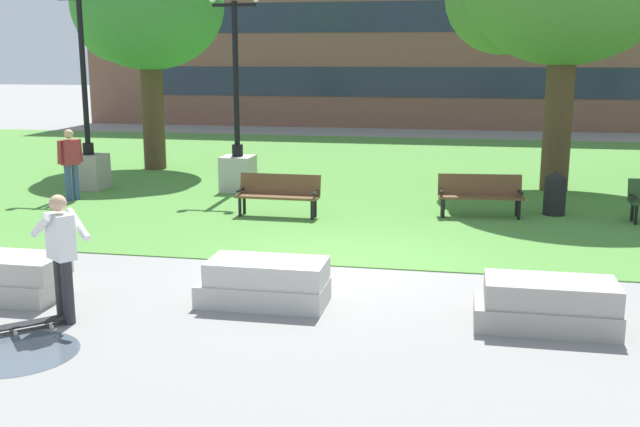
# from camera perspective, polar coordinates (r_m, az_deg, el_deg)

# --- Properties ---
(ground_plane) EXTENTS (140.00, 140.00, 0.00)m
(ground_plane) POSITION_cam_1_polar(r_m,az_deg,el_deg) (12.48, 1.68, -4.10)
(ground_plane) COLOR gray
(grass_lawn) EXTENTS (40.00, 20.00, 0.02)m
(grass_lawn) POSITION_cam_1_polar(r_m,az_deg,el_deg) (22.19, 5.89, 2.99)
(grass_lawn) COLOR #4C8438
(grass_lawn) RESTS_ON ground
(concrete_block_center) EXTENTS (1.86, 0.90, 0.64)m
(concrete_block_center) POSITION_cam_1_polar(r_m,az_deg,el_deg) (11.78, -23.03, -4.51)
(concrete_block_center) COLOR #B2ADA3
(concrete_block_center) RESTS_ON ground
(concrete_block_left) EXTENTS (1.80, 0.90, 0.64)m
(concrete_block_left) POSITION_cam_1_polar(r_m,az_deg,el_deg) (10.63, -4.20, -5.29)
(concrete_block_left) COLOR #BCB7B2
(concrete_block_left) RESTS_ON ground
(concrete_block_right) EXTENTS (1.80, 0.90, 0.64)m
(concrete_block_right) POSITION_cam_1_polar(r_m,az_deg,el_deg) (10.13, 16.94, -6.68)
(concrete_block_right) COLOR #9E9991
(concrete_block_right) RESTS_ON ground
(person_skateboarder) EXTENTS (0.91, 0.55, 1.71)m
(person_skateboarder) POSITION_cam_1_polar(r_m,az_deg,el_deg) (10.28, -19.11, -2.67)
(person_skateboarder) COLOR #28282D
(person_skateboarder) RESTS_ON ground
(skateboard) EXTENTS (0.87, 0.85, 0.14)m
(skateboard) POSITION_cam_1_polar(r_m,az_deg,el_deg) (10.40, -21.13, -7.78)
(skateboard) COLOR black
(skateboard) RESTS_ON ground
(puddle) EXTENTS (1.48, 1.48, 0.01)m
(puddle) POSITION_cam_1_polar(r_m,az_deg,el_deg) (9.70, -22.19, -9.82)
(puddle) COLOR #47515B
(puddle) RESTS_ON ground
(park_bench_near_left) EXTENTS (1.84, 0.71, 0.90)m
(park_bench_near_left) POSITION_cam_1_polar(r_m,az_deg,el_deg) (16.56, 12.11, 1.56)
(park_bench_near_left) COLOR brown
(park_bench_near_left) RESTS_ON grass_lawn
(park_bench_near_right) EXTENTS (1.81, 0.55, 0.90)m
(park_bench_near_right) POSITION_cam_1_polar(r_m,az_deg,el_deg) (16.25, -3.17, 1.62)
(park_bench_near_right) COLOR brown
(park_bench_near_right) RESTS_ON grass_lawn
(lamp_post_center) EXTENTS (1.32, 0.80, 5.32)m
(lamp_post_center) POSITION_cam_1_polar(r_m,az_deg,el_deg) (20.38, -17.24, 4.78)
(lamp_post_center) COLOR gray
(lamp_post_center) RESTS_ON grass_lawn
(lamp_post_left) EXTENTS (1.32, 0.80, 5.14)m
(lamp_post_left) POSITION_cam_1_polar(r_m,az_deg,el_deg) (19.29, -6.30, 4.77)
(lamp_post_left) COLOR #ADA89E
(lamp_post_left) RESTS_ON grass_lawn
(tree_near_right) EXTENTS (4.70, 4.48, 6.79)m
(tree_near_right) POSITION_cam_1_polar(r_m,az_deg,el_deg) (23.53, -13.07, 15.02)
(tree_near_right) COLOR #4C3823
(tree_near_right) RESTS_ON grass_lawn
(trash_bin) EXTENTS (0.49, 0.49, 0.96)m
(trash_bin) POSITION_cam_1_polar(r_m,az_deg,el_deg) (17.13, 17.47, 1.50)
(trash_bin) COLOR black
(trash_bin) RESTS_ON grass_lawn
(person_bystander_near_lawn) EXTENTS (0.42, 0.63, 1.71)m
(person_bystander_near_lawn) POSITION_cam_1_polar(r_m,az_deg,el_deg) (18.89, -18.48, 3.85)
(person_bystander_near_lawn) COLOR #384C7A
(person_bystander_near_lawn) RESTS_ON grass_lawn
(building_facade_distant) EXTENTS (31.02, 1.03, 11.91)m
(building_facade_distant) POSITION_cam_1_polar(r_m,az_deg,el_deg) (36.58, 5.72, 15.84)
(building_facade_distant) COLOR brown
(building_facade_distant) RESTS_ON ground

